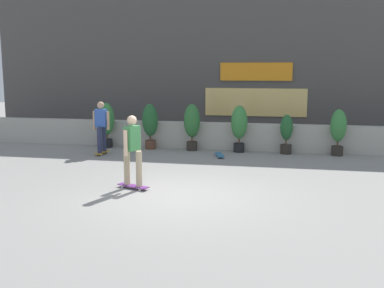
# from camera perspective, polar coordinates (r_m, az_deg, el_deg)

# --- Properties ---
(ground_plane) EXTENTS (48.00, 48.00, 0.00)m
(ground_plane) POSITION_cam_1_polar(r_m,az_deg,el_deg) (10.19, -1.68, -6.35)
(ground_plane) COLOR gray
(planter_wall) EXTENTS (18.00, 0.40, 0.90)m
(planter_wall) POSITION_cam_1_polar(r_m,az_deg,el_deg) (15.88, 3.22, 0.99)
(planter_wall) COLOR #B2ADA3
(planter_wall) RESTS_ON ground
(building_backdrop) EXTENTS (20.00, 2.08, 6.50)m
(building_backdrop) POSITION_cam_1_polar(r_m,az_deg,el_deg) (19.68, 5.00, 10.76)
(building_backdrop) COLOR #4C4947
(building_backdrop) RESTS_ON ground
(potted_plant_0) EXTENTS (0.54, 0.54, 1.56)m
(potted_plant_0) POSITION_cam_1_polar(r_m,az_deg,el_deg) (16.38, -10.44, 2.74)
(potted_plant_0) COLOR black
(potted_plant_0) RESTS_ON ground
(potted_plant_1) EXTENTS (0.54, 0.54, 1.54)m
(potted_plant_1) POSITION_cam_1_polar(r_m,az_deg,el_deg) (15.87, -5.17, 2.61)
(potted_plant_1) COLOR brown
(potted_plant_1) RESTS_ON ground
(potted_plant_2) EXTENTS (0.54, 0.54, 1.56)m
(potted_plant_2) POSITION_cam_1_polar(r_m,az_deg,el_deg) (15.52, -0.01, 2.54)
(potted_plant_2) COLOR #2D2823
(potted_plant_2) RESTS_ON ground
(potted_plant_3) EXTENTS (0.53, 0.53, 1.54)m
(potted_plant_3) POSITION_cam_1_polar(r_m,az_deg,el_deg) (15.29, 5.82, 2.33)
(potted_plant_3) COLOR black
(potted_plant_3) RESTS_ON ground
(potted_plant_4) EXTENTS (0.40, 0.40, 1.27)m
(potted_plant_4) POSITION_cam_1_polar(r_m,az_deg,el_deg) (15.24, 11.52, 1.40)
(potted_plant_4) COLOR #2D2823
(potted_plant_4) RESTS_ON ground
(potted_plant_5) EXTENTS (0.50, 0.50, 1.47)m
(potted_plant_5) POSITION_cam_1_polar(r_m,az_deg,el_deg) (15.31, 17.52, 1.78)
(potted_plant_5) COLOR #2D2823
(potted_plant_5) RESTS_ON ground
(skater_far_right) EXTENTS (0.82, 0.53, 1.70)m
(skater_far_right) POSITION_cam_1_polar(r_m,az_deg,el_deg) (10.65, -7.32, -0.54)
(skater_far_right) COLOR #72338C
(skater_far_right) RESTS_ON ground
(skater_by_wall_left) EXTENTS (0.56, 0.81, 1.70)m
(skater_by_wall_left) POSITION_cam_1_polar(r_m,az_deg,el_deg) (15.08, -11.07, 2.27)
(skater_by_wall_left) COLOR #BF8C26
(skater_by_wall_left) RESTS_ON ground
(skateboard_near_camera) EXTENTS (0.43, 0.82, 0.08)m
(skateboard_near_camera) POSITION_cam_1_polar(r_m,az_deg,el_deg) (14.56, 3.38, -1.32)
(skateboard_near_camera) COLOR #266699
(skateboard_near_camera) RESTS_ON ground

